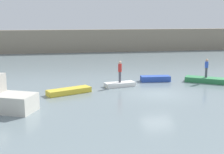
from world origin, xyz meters
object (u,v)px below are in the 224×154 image
rowboat_yellow (69,91)px  rowboat_white (120,84)px  person_blue_shirt (206,67)px  rowboat_green (206,80)px  person_red_shirt (120,70)px  rowboat_blue (155,79)px

rowboat_yellow → rowboat_white: bearing=-0.8°
rowboat_yellow → person_blue_shirt: person_blue_shirt is taller
rowboat_white → person_blue_shirt: bearing=-10.4°
rowboat_green → rowboat_yellow: bearing=-137.7°
rowboat_yellow → person_red_shirt: person_red_shirt is taller
rowboat_green → rowboat_white: bearing=-145.2°
person_blue_shirt → person_red_shirt: (-8.23, -0.31, -0.01)m
person_red_shirt → rowboat_blue: bearing=23.0°
person_blue_shirt → rowboat_green: bearing=-90.0°
rowboat_green → person_blue_shirt: size_ratio=2.12×
rowboat_blue → person_red_shirt: size_ratio=1.46×
rowboat_white → person_red_shirt: size_ratio=1.42×
person_blue_shirt → rowboat_white: bearing=-177.9°
rowboat_yellow → rowboat_blue: (8.26, 3.44, 0.04)m
rowboat_blue → person_red_shirt: bearing=-153.4°
rowboat_blue → rowboat_white: bearing=-153.4°
rowboat_white → person_red_shirt: (0.00, 0.00, 1.25)m
rowboat_blue → rowboat_yellow: bearing=-153.8°
rowboat_yellow → rowboat_green: size_ratio=0.97×
rowboat_yellow → person_red_shirt: size_ratio=1.89×
rowboat_white → rowboat_green: rowboat_green is taller
rowboat_yellow → rowboat_green: 12.93m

